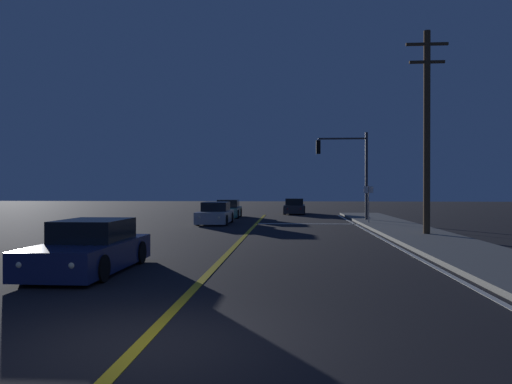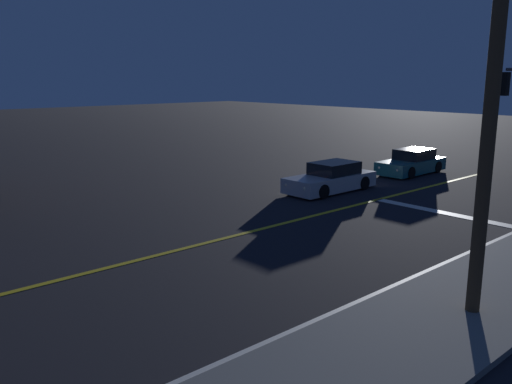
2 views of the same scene
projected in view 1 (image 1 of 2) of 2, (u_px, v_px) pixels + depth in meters
name	position (u px, v px, depth m)	size (l,w,h in m)	color
ground_plane	(142.00, 344.00, 6.90)	(160.00, 160.00, 0.00)	black
sidewalk_right	(442.00, 243.00, 19.05)	(3.20, 45.77, 0.15)	slate
lane_line_center	(238.00, 243.00, 19.58)	(0.20, 43.23, 0.01)	gold
lane_line_edge_right	(393.00, 244.00, 19.17)	(0.16, 43.23, 0.01)	silver
stop_bar	(307.00, 224.00, 30.56)	(6.29, 0.50, 0.01)	silver
car_following_oncoming_teal	(228.00, 210.00, 37.58)	(1.93, 4.53, 1.34)	#195960
car_distant_tail_silver	(215.00, 214.00, 30.78)	(1.91, 4.72, 1.34)	#B2B5BA
car_far_approaching_navy	(90.00, 249.00, 12.98)	(2.01, 4.71, 1.34)	navy
car_lead_oncoming_charcoal	(295.00, 207.00, 42.92)	(1.93, 4.51, 1.34)	#2D2D33
traffic_signal_near_right	(349.00, 163.00, 32.64)	(3.38, 0.28, 5.88)	#38383D
utility_pole_right	(427.00, 129.00, 22.22)	(1.86, 0.30, 9.24)	#4C3823
street_sign_corner	(369.00, 198.00, 29.80)	(0.56, 0.08, 2.36)	slate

